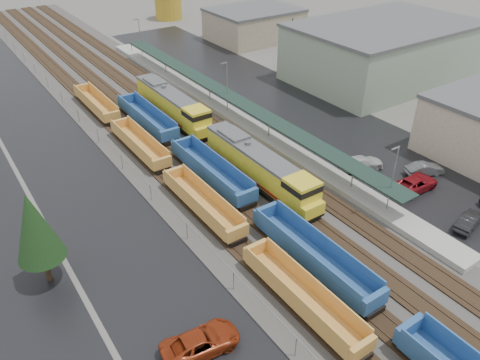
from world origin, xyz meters
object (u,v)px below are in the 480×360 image
object	(u,v)px
locomotive_trail	(173,105)
parked_car_east_c	(361,163)
parked_car_west_c	(201,342)
well_string_blue	(313,255)
parked_car_east_a	(469,221)
parked_car_east_b	(415,184)
parked_car_east_e	(424,169)
storage_tank	(168,5)
well_string_yellow	(246,244)
locomotive_lead	(261,168)

from	to	relation	value
locomotive_trail	parked_car_east_c	distance (m)	27.69
locomotive_trail	parked_car_east_c	bearing A→B (deg)	-63.96
parked_car_west_c	parked_car_east_c	size ratio (longest dim) A/B	1.08
well_string_blue	parked_car_east_c	bearing A→B (deg)	30.07
parked_car_east_a	parked_car_east_b	distance (m)	7.48
well_string_blue	parked_car_east_a	distance (m)	17.22
well_string_blue	parked_car_west_c	bearing A→B (deg)	-170.47
parked_car_east_c	parked_car_east_e	world-z (taller)	parked_car_east_c
well_string_blue	storage_tank	world-z (taller)	storage_tank
parked_car_east_b	parked_car_east_e	xyz separation A→B (m)	(3.56, 1.45, -0.06)
parked_car_east_b	well_string_yellow	bearing A→B (deg)	85.12
locomotive_lead	storage_tank	world-z (taller)	storage_tank
parked_car_east_a	parked_car_east_e	bearing A→B (deg)	-39.92
well_string_yellow	parked_car_east_c	bearing A→B (deg)	13.02
locomotive_lead	parked_car_east_b	size ratio (longest dim) A/B	3.30
storage_tank	parked_car_east_a	distance (m)	94.49
locomotive_lead	well_string_yellow	xyz separation A→B (m)	(-8.00, -8.49, -1.22)
locomotive_lead	parked_car_west_c	bearing A→B (deg)	-137.67
parked_car_east_a	parked_car_east_b	xyz separation A→B (m)	(1.11, 7.40, 0.07)
parked_car_east_b	parked_car_east_c	distance (m)	6.75
locomotive_trail	storage_tank	size ratio (longest dim) A/B	2.89
locomotive_lead	parked_car_west_c	size ratio (longest dim) A/B	3.25
locomotive_trail	well_string_blue	size ratio (longest dim) A/B	0.23
well_string_yellow	locomotive_trail	bearing A→B (deg)	74.82
well_string_blue	parked_car_west_c	distance (m)	13.02
storage_tank	parked_car_east_c	distance (m)	80.81
parked_car_east_b	parked_car_east_c	world-z (taller)	parked_car_east_b
locomotive_lead	parked_car_east_e	bearing A→B (deg)	-27.43
parked_car_east_c	storage_tank	bearing A→B (deg)	6.00
parked_car_west_c	locomotive_trail	bearing A→B (deg)	-19.84
locomotive_lead	well_string_blue	bearing A→B (deg)	-106.88
locomotive_trail	parked_car_east_e	size ratio (longest dim) A/B	4.25
parked_car_west_c	parked_car_east_c	distance (m)	31.17
parked_car_east_c	locomotive_trail	bearing A→B (deg)	42.76
locomotive_trail	well_string_yellow	distance (m)	30.58
well_string_blue	parked_car_east_c	distance (m)	18.65
well_string_yellow	well_string_blue	xyz separation A→B (m)	(4.00, -4.69, 0.10)
storage_tank	parked_car_west_c	distance (m)	100.98
locomotive_trail	parked_car_east_b	distance (m)	34.30
well_string_blue	parked_car_west_c	size ratio (longest dim) A/B	14.23
well_string_blue	storage_tank	size ratio (longest dim) A/B	12.65
locomotive_lead	parked_car_east_b	world-z (taller)	locomotive_lead
locomotive_trail	parked_car_east_a	distance (m)	40.82
storage_tank	parked_car_east_b	size ratio (longest dim) A/B	1.14
parked_car_east_b	parked_car_east_a	bearing A→B (deg)	171.60
parked_car_east_e	locomotive_lead	bearing A→B (deg)	84.35
locomotive_lead	well_string_blue	distance (m)	13.82
locomotive_lead	parked_car_east_a	xyz separation A→B (m)	(12.58, -17.80, -1.59)
locomotive_trail	locomotive_lead	bearing A→B (deg)	-90.00
well_string_blue	parked_car_west_c	xyz separation A→B (m)	(-12.84, -2.15, -0.39)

